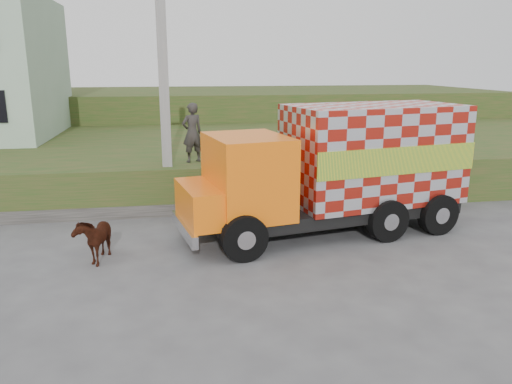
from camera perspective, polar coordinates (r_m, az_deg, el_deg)
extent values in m
plane|color=#474749|center=(12.10, -5.08, -8.16)|extent=(120.00, 120.00, 0.00)
cube|color=#244818|center=(21.52, -7.26, 3.89)|extent=(40.00, 12.00, 1.50)
cube|color=#244818|center=(33.31, -8.20, 8.85)|extent=(40.00, 12.00, 3.00)
cube|color=#595651|center=(16.03, -13.46, -2.06)|extent=(16.00, 0.50, 0.40)
cube|color=gray|center=(15.77, -10.48, 11.87)|extent=(0.30, 0.30, 8.00)
cube|color=black|center=(14.24, 8.61, -1.89)|extent=(7.39, 3.58, 0.36)
cube|color=orange|center=(12.95, -0.95, 1.88)|extent=(2.29, 2.71, 2.08)
cube|color=orange|center=(12.77, -6.02, -1.27)|extent=(1.43, 2.35, 0.94)
cube|color=silver|center=(14.54, 13.18, 4.35)|extent=(5.18, 3.36, 2.71)
cube|color=yellow|center=(13.52, 16.12, 3.42)|extent=(4.72, 0.94, 0.73)
cube|color=yellow|center=(15.60, 10.62, 5.14)|extent=(4.72, 0.94, 0.73)
cube|color=silver|center=(12.84, -8.20, -4.17)|extent=(0.60, 2.38, 0.31)
cylinder|color=black|center=(12.05, -1.37, -5.29)|extent=(1.19, 0.57, 1.15)
cylinder|color=black|center=(14.22, -4.52, -2.22)|extent=(1.19, 0.57, 1.15)
cylinder|color=black|center=(13.84, 14.78, -3.15)|extent=(1.19, 0.57, 1.15)
cylinder|color=black|center=(15.77, 9.83, -0.73)|extent=(1.19, 0.57, 1.15)
cylinder|color=black|center=(14.83, 20.08, -2.38)|extent=(1.19, 0.57, 1.15)
cylinder|color=black|center=(16.65, 14.81, -0.20)|extent=(1.19, 0.57, 1.15)
imported|color=#381E0E|center=(12.70, -17.97, -4.94)|extent=(0.86, 1.46, 1.15)
imported|color=#32302C|center=(16.48, -7.30, 6.74)|extent=(0.83, 0.71, 1.94)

